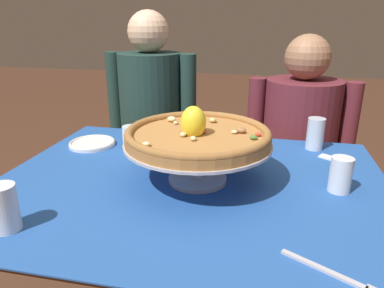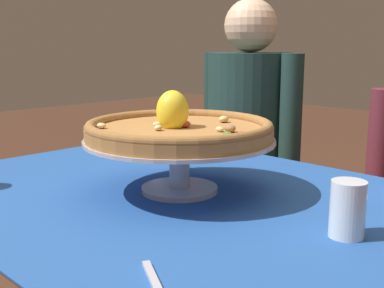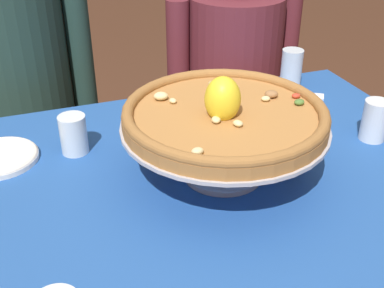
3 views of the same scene
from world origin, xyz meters
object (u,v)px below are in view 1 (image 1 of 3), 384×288
(water_glass_back_left, at_px, (131,140))
(diner_right, at_px, (297,159))
(side_plate, at_px, (92,143))
(diner_left, at_px, (152,139))
(water_glass_front_left, at_px, (5,211))
(water_glass_back_right, at_px, (315,136))
(sugar_packet, at_px, (327,157))
(pizza_stand, at_px, (198,152))
(dinner_fork, at_px, (335,275))
(pizza, at_px, (198,134))
(water_glass_side_right, at_px, (340,177))

(water_glass_back_left, bearing_deg, diner_right, 38.85)
(side_plate, bearing_deg, diner_left, 82.68)
(water_glass_front_left, height_order, water_glass_back_right, water_glass_back_right)
(sugar_packet, bearing_deg, diner_right, 97.52)
(water_glass_back_right, relative_size, diner_left, 0.10)
(pizza_stand, xyz_separation_m, dinner_fork, (0.34, -0.36, -0.09))
(pizza, height_order, water_glass_back_right, pizza)
(pizza, height_order, sugar_packet, pizza)
(water_glass_back_left, bearing_deg, sugar_packet, 6.03)
(dinner_fork, bearing_deg, water_glass_back_left, 138.30)
(water_glass_front_left, relative_size, sugar_packet, 2.25)
(pizza_stand, relative_size, sugar_packet, 8.67)
(pizza, distance_m, water_glass_side_right, 0.42)
(pizza_stand, distance_m, pizza, 0.05)
(pizza_stand, relative_size, water_glass_front_left, 3.85)
(pizza, xyz_separation_m, dinner_fork, (0.34, -0.36, -0.15))
(water_glass_front_left, bearing_deg, diner_left, 90.53)
(diner_left, bearing_deg, side_plate, -97.32)
(pizza, xyz_separation_m, diner_right, (0.35, 0.72, -0.33))
(water_glass_back_right, bearing_deg, water_glass_back_left, -166.52)
(pizza, height_order, side_plate, pizza)
(pizza, relative_size, side_plate, 2.42)
(diner_right, bearing_deg, water_glass_back_right, -86.46)
(side_plate, bearing_deg, water_glass_side_right, -13.26)
(water_glass_back_right, distance_m, sugar_packet, 0.10)
(water_glass_back_left, distance_m, diner_right, 0.86)
(dinner_fork, bearing_deg, water_glass_side_right, 80.14)
(side_plate, distance_m, sugar_packet, 0.87)
(water_glass_side_right, height_order, dinner_fork, water_glass_side_right)
(water_glass_back_left, xyz_separation_m, water_glass_back_right, (0.66, 0.16, 0.01))
(water_glass_back_right, xyz_separation_m, sugar_packet, (0.04, -0.09, -0.05))
(pizza_stand, xyz_separation_m, water_glass_side_right, (0.41, 0.02, -0.05))
(pizza_stand, relative_size, pizza, 1.03)
(sugar_packet, height_order, diner_left, diner_left)
(water_glass_side_right, relative_size, diner_right, 0.09)
(water_glass_front_left, distance_m, diner_right, 1.32)
(water_glass_side_right, relative_size, sugar_packet, 2.03)
(pizza, bearing_deg, diner_right, 64.02)
(water_glass_side_right, bearing_deg, diner_right, 94.47)
(water_glass_back_left, distance_m, side_plate, 0.17)
(water_glass_side_right, height_order, side_plate, water_glass_side_right)
(water_glass_front_left, distance_m, diner_left, 1.11)
(water_glass_front_left, bearing_deg, water_glass_back_left, 80.53)
(dinner_fork, distance_m, diner_left, 1.33)
(pizza, bearing_deg, water_glass_back_right, 44.25)
(pizza_stand, relative_size, dinner_fork, 2.38)
(pizza_stand, bearing_deg, diner_right, 64.03)
(water_glass_side_right, xyz_separation_m, side_plate, (-0.87, 0.20, -0.03))
(water_glass_side_right, bearing_deg, water_glass_front_left, -154.96)
(water_glass_side_right, relative_size, water_glass_back_right, 0.86)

